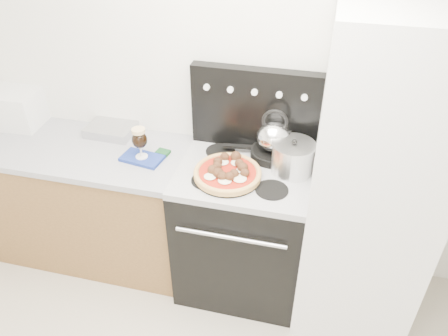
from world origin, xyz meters
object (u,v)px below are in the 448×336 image
(stove_body, at_px, (242,231))
(fridge, at_px, (372,186))
(oven_mitt, at_px, (142,158))
(toaster_oven, at_px, (12,107))
(beer_glass, at_px, (140,143))
(skillet, at_px, (272,153))
(pizza, at_px, (227,172))
(base_cabinet, at_px, (87,203))
(pizza_pan, at_px, (227,177))
(stock_pot, at_px, (293,158))
(tea_kettle, at_px, (274,134))

(stove_body, distance_m, fridge, 0.87)
(fridge, bearing_deg, oven_mitt, 179.64)
(toaster_oven, height_order, beer_glass, toaster_oven)
(skillet, bearing_deg, pizza, -128.48)
(base_cabinet, relative_size, oven_mitt, 5.91)
(base_cabinet, xyz_separation_m, fridge, (1.80, -0.05, 0.52))
(toaster_oven, distance_m, pizza_pan, 1.58)
(stove_body, height_order, skillet, skillet)
(stock_pot, bearing_deg, stove_body, -168.14)
(tea_kettle, xyz_separation_m, stock_pot, (0.13, -0.12, -0.07))
(pizza, bearing_deg, toaster_oven, 169.16)
(oven_mitt, bearing_deg, stock_pot, 4.63)
(oven_mitt, relative_size, pizza_pan, 0.66)
(base_cabinet, distance_m, pizza_pan, 1.15)
(base_cabinet, relative_size, pizza, 3.85)
(skillet, xyz_separation_m, stock_pot, (0.13, -0.12, 0.06))
(tea_kettle, distance_m, stock_pot, 0.19)
(pizza, bearing_deg, fridge, 5.08)
(base_cabinet, bearing_deg, beer_glass, -4.95)
(pizza_pan, bearing_deg, toaster_oven, 169.16)
(oven_mitt, height_order, stock_pot, stock_pot)
(beer_glass, bearing_deg, stove_body, 1.54)
(skillet, distance_m, stock_pot, 0.18)
(beer_glass, bearing_deg, stock_pot, 4.63)
(skillet, bearing_deg, oven_mitt, -165.95)
(oven_mitt, bearing_deg, fridge, -0.36)
(tea_kettle, bearing_deg, fridge, -7.37)
(pizza_pan, relative_size, pizza, 0.99)
(stove_body, height_order, beer_glass, beer_glass)
(oven_mitt, bearing_deg, base_cabinet, 175.05)
(beer_glass, relative_size, pizza_pan, 0.53)
(stove_body, distance_m, oven_mitt, 0.78)
(toaster_oven, bearing_deg, stock_pot, -7.96)
(stove_body, bearing_deg, beer_glass, -178.46)
(pizza, distance_m, stock_pot, 0.37)
(toaster_oven, bearing_deg, skillet, -4.46)
(pizza_pan, xyz_separation_m, pizza, (0.00, 0.00, 0.03))
(oven_mitt, relative_size, tea_kettle, 1.10)
(stove_body, bearing_deg, pizza_pan, -129.79)
(fridge, height_order, pizza, fridge)
(oven_mitt, height_order, pizza_pan, pizza_pan)
(stove_body, relative_size, oven_mitt, 3.59)
(base_cabinet, distance_m, toaster_oven, 0.81)
(base_cabinet, distance_m, tea_kettle, 1.41)
(skillet, height_order, stock_pot, stock_pot)
(base_cabinet, height_order, pizza_pan, pizza_pan)
(toaster_oven, bearing_deg, fridge, -9.08)
(stove_body, xyz_separation_m, pizza_pan, (-0.08, -0.09, 0.49))
(toaster_oven, height_order, pizza_pan, toaster_oven)
(base_cabinet, bearing_deg, toaster_oven, 161.26)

